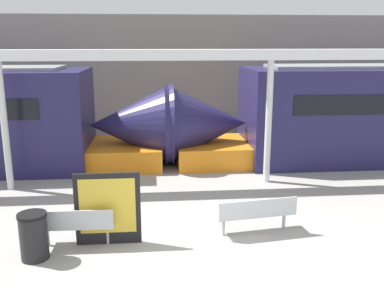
% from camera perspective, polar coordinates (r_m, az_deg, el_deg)
% --- Properties ---
extents(ground_plane, '(60.00, 60.00, 0.00)m').
position_cam_1_polar(ground_plane, '(7.94, 4.95, -16.53)').
color(ground_plane, '#9E9B96').
extents(station_wall, '(56.00, 0.20, 5.00)m').
position_cam_1_polar(station_wall, '(18.17, -1.09, 8.99)').
color(station_wall, gray).
rests_on(station_wall, ground_plane).
extents(bench_near, '(1.76, 0.68, 0.80)m').
position_cam_1_polar(bench_near, '(9.16, 8.53, -8.96)').
color(bench_near, '#ADB2B7').
rests_on(bench_near, ground_plane).
extents(bench_far, '(1.49, 0.47, 0.80)m').
position_cam_1_polar(bench_far, '(8.83, -15.19, -10.20)').
color(bench_far, '#ADB2B7').
rests_on(bench_far, ground_plane).
extents(trash_bin, '(0.54, 0.54, 0.90)m').
position_cam_1_polar(trash_bin, '(8.63, -20.36, -11.43)').
color(trash_bin, black).
rests_on(trash_bin, ground_plane).
extents(poster_board, '(1.29, 0.07, 1.48)m').
position_cam_1_polar(poster_board, '(8.70, -11.16, -8.45)').
color(poster_board, black).
rests_on(poster_board, ground_plane).
extents(support_column_near, '(0.18, 0.18, 3.47)m').
position_cam_1_polar(support_column_near, '(12.20, 10.16, 2.83)').
color(support_column_near, silver).
rests_on(support_column_near, ground_plane).
extents(support_column_far, '(0.18, 0.18, 3.47)m').
position_cam_1_polar(support_column_far, '(12.44, -23.71, 2.08)').
color(support_column_far, silver).
rests_on(support_column_far, ground_plane).
extents(canopy_beam, '(28.00, 0.60, 0.28)m').
position_cam_1_polar(canopy_beam, '(12.00, 10.55, 11.66)').
color(canopy_beam, silver).
rests_on(canopy_beam, support_column_near).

